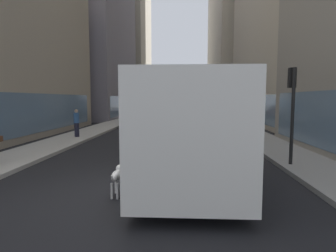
# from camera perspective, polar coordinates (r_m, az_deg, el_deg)

# --- Properties ---
(ground_plane) EXTENTS (120.00, 120.00, 0.00)m
(ground_plane) POSITION_cam_1_polar(r_m,az_deg,el_deg) (42.36, 1.59, 2.17)
(ground_plane) COLOR black
(sidewalk_left) EXTENTS (2.40, 110.00, 0.15)m
(sidewalk_left) POSITION_cam_1_polar(r_m,az_deg,el_deg) (42.88, -6.05, 2.28)
(sidewalk_left) COLOR #ADA89E
(sidewalk_left) RESTS_ON ground
(sidewalk_right) EXTENTS (2.40, 110.00, 0.15)m
(sidewalk_right) POSITION_cam_1_polar(r_m,az_deg,el_deg) (42.60, 9.29, 2.22)
(sidewalk_right) COLOR gray
(sidewalk_right) RESTS_ON ground
(building_left_far) EXTENTS (11.64, 16.13, 25.39)m
(building_left_far) POSITION_cam_1_polar(r_m,az_deg,el_deg) (58.44, -10.20, 15.49)
(building_left_far) COLOR #B2A893
(building_left_far) RESTS_ON ground
(transit_bus) EXTENTS (2.78, 11.53, 3.05)m
(transit_bus) POSITION_cam_1_polar(r_m,az_deg,el_deg) (10.67, 3.79, 1.86)
(transit_bus) COLOR silver
(transit_bus) RESTS_ON ground
(car_white_van) EXTENTS (1.94, 4.77, 1.62)m
(car_white_van) POSITION_cam_1_polar(r_m,az_deg,el_deg) (25.11, -5.82, 1.75)
(car_white_van) COLOR silver
(car_white_van) RESTS_ON ground
(car_red_coupe) EXTENTS (1.78, 4.47, 1.62)m
(car_red_coupe) POSITION_cam_1_polar(r_m,az_deg,el_deg) (39.21, 3.24, 3.10)
(car_red_coupe) COLOR red
(car_red_coupe) RESTS_ON ground
(car_silver_sedan) EXTENTS (1.93, 4.60, 1.62)m
(car_silver_sedan) POSITION_cam_1_polar(r_m,az_deg,el_deg) (29.49, 3.30, 2.32)
(car_silver_sedan) COLOR #B7BABF
(car_silver_sedan) RESTS_ON ground
(box_truck) EXTENTS (2.30, 7.50, 3.05)m
(box_truck) POSITION_cam_1_polar(r_m,az_deg,el_deg) (32.62, -3.77, 4.10)
(box_truck) COLOR #19519E
(box_truck) RESTS_ON ground
(dalmatian_dog) EXTENTS (0.22, 0.96, 0.72)m
(dalmatian_dog) POSITION_cam_1_polar(r_m,az_deg,el_deg) (7.34, -10.36, -9.91)
(dalmatian_dog) COLOR white
(dalmatian_dog) RESTS_ON ground
(pedestrian_in_coat) EXTENTS (0.34, 0.34, 1.69)m
(pedestrian_in_coat) POSITION_cam_1_polar(r_m,az_deg,el_deg) (17.99, -18.12, 0.63)
(pedestrian_in_coat) COLOR #1E1E2D
(pedestrian_in_coat) RESTS_ON sidewalk_left
(traffic_light_near) EXTENTS (0.24, 0.41, 3.40)m
(traffic_light_near) POSITION_cam_1_polar(r_m,az_deg,el_deg) (10.79, 23.98, 4.94)
(traffic_light_near) COLOR black
(traffic_light_near) RESTS_ON sidewalk_right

